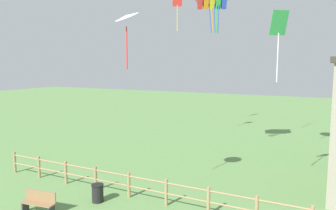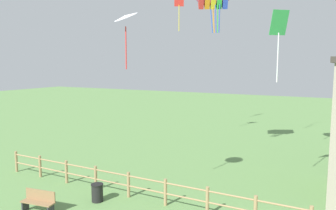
{
  "view_description": "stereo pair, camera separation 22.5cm",
  "coord_description": "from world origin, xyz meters",
  "px_view_note": "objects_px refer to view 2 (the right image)",
  "views": [
    {
      "loc": [
        6.99,
        -4.0,
        5.9
      ],
      "look_at": [
        0.0,
        9.68,
        3.99
      ],
      "focal_mm": 35.0,
      "sensor_mm": 36.0,
      "label": 1
    },
    {
      "loc": [
        7.19,
        -3.9,
        5.9
      ],
      "look_at": [
        0.0,
        9.68,
        3.99
      ],
      "focal_mm": 35.0,
      "sensor_mm": 36.0,
      "label": 2
    }
  ],
  "objects_px": {
    "trash_bin": "(97,193)",
    "kite_white_delta": "(126,18)",
    "kite_green_diamond": "(279,31)",
    "kite_red_diamond": "(179,5)",
    "park_bench_near_fence": "(39,201)"
  },
  "relations": [
    {
      "from": "kite_white_delta",
      "to": "kite_green_diamond",
      "type": "bearing_deg",
      "value": 36.95
    },
    {
      "from": "kite_white_delta",
      "to": "park_bench_near_fence",
      "type": "bearing_deg",
      "value": -144.2
    },
    {
      "from": "park_bench_near_fence",
      "to": "trash_bin",
      "type": "height_order",
      "value": "park_bench_near_fence"
    },
    {
      "from": "trash_bin",
      "to": "kite_green_diamond",
      "type": "xyz_separation_m",
      "value": [
        6.61,
        4.03,
        6.89
      ]
    },
    {
      "from": "trash_bin",
      "to": "kite_white_delta",
      "type": "xyz_separation_m",
      "value": [
        1.5,
        0.18,
        7.3
      ]
    },
    {
      "from": "kite_red_diamond",
      "to": "kite_white_delta",
      "type": "distance_m",
      "value": 11.29
    },
    {
      "from": "kite_red_diamond",
      "to": "park_bench_near_fence",
      "type": "bearing_deg",
      "value": -90.07
    },
    {
      "from": "kite_green_diamond",
      "to": "kite_red_diamond",
      "type": "xyz_separation_m",
      "value": [
        -8.0,
        6.8,
        2.82
      ]
    },
    {
      "from": "trash_bin",
      "to": "kite_white_delta",
      "type": "relative_size",
      "value": 0.34
    },
    {
      "from": "kite_green_diamond",
      "to": "trash_bin",
      "type": "bearing_deg",
      "value": -148.64
    },
    {
      "from": "park_bench_near_fence",
      "to": "kite_green_diamond",
      "type": "relative_size",
      "value": 0.49
    },
    {
      "from": "trash_bin",
      "to": "park_bench_near_fence",
      "type": "bearing_deg",
      "value": -126.27
    },
    {
      "from": "trash_bin",
      "to": "kite_green_diamond",
      "type": "bearing_deg",
      "value": 31.36
    },
    {
      "from": "kite_red_diamond",
      "to": "trash_bin",
      "type": "bearing_deg",
      "value": -82.72
    },
    {
      "from": "kite_white_delta",
      "to": "kite_red_diamond",
      "type": "bearing_deg",
      "value": 105.15
    }
  ]
}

